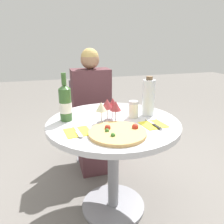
{
  "coord_description": "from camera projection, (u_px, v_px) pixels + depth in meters",
  "views": [
    {
      "loc": [
        -0.4,
        -1.34,
        1.25
      ],
      "look_at": [
        -0.04,
        -0.1,
        0.82
      ],
      "focal_mm": 35.0,
      "sensor_mm": 36.0,
      "label": 1
    }
  ],
  "objects": [
    {
      "name": "seated_diner",
      "position": [
        93.0,
        117.0,
        2.17
      ],
      "size": [
        0.38,
        0.44,
        1.18
      ],
      "rotation": [
        0.0,
        0.0,
        3.14
      ],
      "color": "#512D33",
      "rests_on": "ground_plane"
    },
    {
      "name": "wine_glass_center",
      "position": [
        107.0,
        104.0,
        1.47
      ],
      "size": [
        0.08,
        0.08,
        0.15
      ],
      "color": "silver",
      "rests_on": "dining_table"
    },
    {
      "name": "pizza_large",
      "position": [
        118.0,
        133.0,
        1.28
      ],
      "size": [
        0.34,
        0.34,
        0.05
      ],
      "color": "tan",
      "rests_on": "dining_table"
    },
    {
      "name": "sugar_shaker",
      "position": [
        133.0,
        109.0,
        1.55
      ],
      "size": [
        0.07,
        0.07,
        0.12
      ],
      "color": "silver",
      "rests_on": "dining_table"
    },
    {
      "name": "wine_glass_front_right",
      "position": [
        116.0,
        106.0,
        1.46
      ],
      "size": [
        0.07,
        0.07,
        0.14
      ],
      "color": "silver",
      "rests_on": "dining_table"
    },
    {
      "name": "place_setting_left",
      "position": [
        78.0,
        132.0,
        1.31
      ],
      "size": [
        0.17,
        0.19,
        0.01
      ],
      "color": "yellow",
      "rests_on": "dining_table"
    },
    {
      "name": "wine_glass_front_left",
      "position": [
        101.0,
        107.0,
        1.43
      ],
      "size": [
        0.07,
        0.07,
        0.14
      ],
      "color": "silver",
      "rests_on": "dining_table"
    },
    {
      "name": "tall_carafe",
      "position": [
        148.0,
        97.0,
        1.57
      ],
      "size": [
        0.09,
        0.09,
        0.29
      ],
      "color": "silver",
      "rests_on": "dining_table"
    },
    {
      "name": "wine_bottle",
      "position": [
        65.0,
        103.0,
        1.48
      ],
      "size": [
        0.09,
        0.09,
        0.33
      ],
      "color": "#38602D",
      "rests_on": "dining_table"
    },
    {
      "name": "dining_table",
      "position": [
        113.0,
        141.0,
        1.55
      ],
      "size": [
        0.91,
        0.91,
        0.72
      ],
      "color": "gray",
      "rests_on": "ground_plane"
    },
    {
      "name": "wine_glass_back_right",
      "position": [
        113.0,
        103.0,
        1.52
      ],
      "size": [
        0.06,
        0.06,
        0.15
      ],
      "color": "silver",
      "rests_on": "dining_table"
    },
    {
      "name": "chair_behind_diner",
      "position": [
        91.0,
        121.0,
        2.33
      ],
      "size": [
        0.39,
        0.39,
        0.85
      ],
      "rotation": [
        0.0,
        0.0,
        3.14
      ],
      "color": "slate",
      "rests_on": "ground_plane"
    },
    {
      "name": "place_setting_right",
      "position": [
        154.0,
        125.0,
        1.43
      ],
      "size": [
        0.17,
        0.19,
        0.01
      ],
      "color": "yellow",
      "rests_on": "dining_table"
    },
    {
      "name": "ground_plane",
      "position": [
        113.0,
        206.0,
        1.73
      ],
      "size": [
        12.0,
        12.0,
        0.0
      ],
      "primitive_type": "plane",
      "color": "slate",
      "rests_on": "ground"
    }
  ]
}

